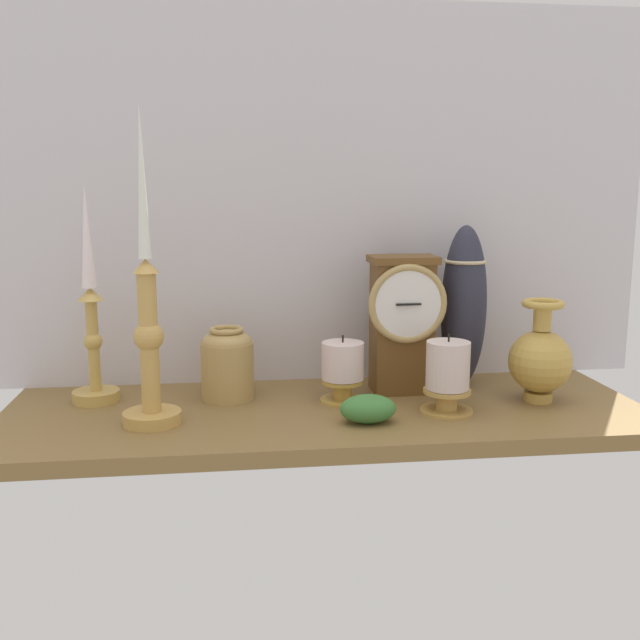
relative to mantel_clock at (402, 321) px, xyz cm
name	(u,v)px	position (x,y,z in cm)	size (l,w,h in cm)	color
ground_plane	(326,415)	(-13.79, -7.38, -13.34)	(100.00, 36.00, 2.40)	brown
back_wall	(312,196)	(-13.79, 11.12, 20.36)	(120.00, 2.00, 65.00)	silver
mantel_clock	(402,321)	(0.00, 0.00, 0.00)	(12.97, 8.71, 22.94)	brown
candlestick_tall_left	(92,325)	(-50.16, 0.68, 0.42)	(7.44, 7.44, 34.68)	tan
candlestick_tall_center	(149,334)	(-40.06, -11.76, 1.22)	(8.46, 8.46, 45.47)	tan
brass_vase_bulbous	(540,358)	(20.60, -8.31, -5.04)	(10.05, 10.05, 16.54)	gold
brass_vase_jar	(227,362)	(-29.05, -0.31, -5.99)	(8.62, 8.62, 11.84)	tan
pillar_candle_front	(448,375)	(4.28, -11.81, -6.35)	(8.12, 8.12, 12.22)	#BB9146
pillar_candle_near_clock	(343,369)	(-10.68, -4.05, -6.82)	(7.33, 7.33, 10.87)	gold
tall_ceramic_vase	(464,306)	(11.33, 2.55, 1.90)	(7.73, 7.73, 27.81)	#2B2B3A
ivy_sprig	(368,409)	(-8.71, -15.31, -10.05)	(8.32, 5.82, 4.18)	#3C7635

